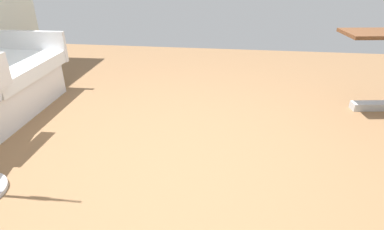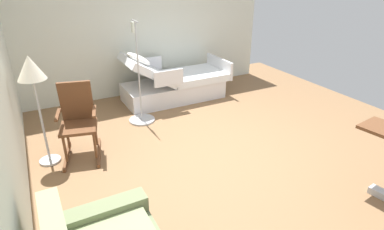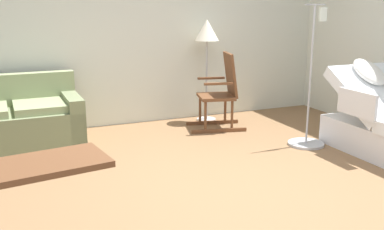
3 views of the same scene
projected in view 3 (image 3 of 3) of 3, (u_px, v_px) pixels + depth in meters
ground_plane at (226, 182)px, 4.32m from camera, size 6.96×6.96×0.00m
back_wall at (145, 28)px, 6.27m from camera, size 5.77×0.10×2.70m
couch at (12, 123)px, 5.29m from camera, size 1.61×0.88×0.85m
rocking_chair at (221, 93)px, 6.09m from camera, size 0.85×0.63×1.05m
floor_lamp at (207, 37)px, 6.30m from camera, size 0.34×0.34×1.48m
overbed_table at (23, 217)px, 2.46m from camera, size 0.87×0.51×0.84m
iv_pole at (308, 125)px, 5.40m from camera, size 0.44×0.44×1.69m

